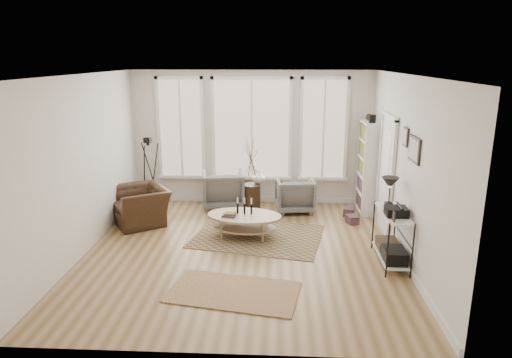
# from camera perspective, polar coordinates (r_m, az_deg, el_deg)

# --- Properties ---
(room) EXTENTS (5.50, 5.54, 2.90)m
(room) POSITION_cam_1_polar(r_m,az_deg,el_deg) (7.33, -1.63, 1.31)
(room) COLOR #A17F53
(room) RESTS_ON ground
(bay_window) EXTENTS (4.14, 0.12, 2.24)m
(bay_window) POSITION_cam_1_polar(r_m,az_deg,el_deg) (9.93, -0.54, 6.02)
(bay_window) COLOR tan
(bay_window) RESTS_ON ground
(door) EXTENTS (0.09, 1.06, 2.22)m
(door) POSITION_cam_1_polar(r_m,az_deg,el_deg) (8.70, 15.97, 0.88)
(door) COLOR white
(door) RESTS_ON ground
(bookcase) EXTENTS (0.31, 0.85, 2.06)m
(bookcase) POSITION_cam_1_polar(r_m,az_deg,el_deg) (9.74, 13.76, 1.49)
(bookcase) COLOR white
(bookcase) RESTS_ON ground
(low_shelf) EXTENTS (0.38, 1.08, 1.30)m
(low_shelf) POSITION_cam_1_polar(r_m,az_deg,el_deg) (7.50, 16.62, -6.35)
(low_shelf) COLOR white
(low_shelf) RESTS_ON ground
(wall_art) EXTENTS (0.04, 0.88, 0.44)m
(wall_art) POSITION_cam_1_polar(r_m,az_deg,el_deg) (7.21, 18.91, 3.92)
(wall_art) COLOR black
(wall_art) RESTS_ON ground
(rug_main) EXTENTS (2.53, 2.10, 0.01)m
(rug_main) POSITION_cam_1_polar(r_m,az_deg,el_deg) (8.37, 0.27, -7.14)
(rug_main) COLOR brown
(rug_main) RESTS_ON ground
(rug_runner) EXTENTS (1.93, 1.30, 0.01)m
(rug_runner) POSITION_cam_1_polar(r_m,az_deg,el_deg) (6.52, -2.80, -13.88)
(rug_runner) COLOR brown
(rug_runner) RESTS_ON ground
(coffee_table) EXTENTS (1.44, 1.02, 0.62)m
(coffee_table) POSITION_cam_1_polar(r_m,az_deg,el_deg) (8.23, -1.52, -5.10)
(coffee_table) COLOR tan
(coffee_table) RESTS_ON ground
(armchair_left) EXTENTS (0.98, 1.01, 0.80)m
(armchair_left) POSITION_cam_1_polar(r_m,az_deg,el_deg) (9.87, -4.10, -1.26)
(armchair_left) COLOR slate
(armchair_left) RESTS_ON ground
(armchair_right) EXTENTS (0.85, 0.87, 0.72)m
(armchair_right) POSITION_cam_1_polar(r_m,az_deg,el_deg) (9.63, 4.87, -1.96)
(armchair_right) COLOR slate
(armchair_right) RESTS_ON ground
(side_table) EXTENTS (0.37, 0.37, 1.56)m
(side_table) POSITION_cam_1_polar(r_m,az_deg,el_deg) (9.56, -0.55, 0.41)
(side_table) COLOR #352115
(side_table) RESTS_ON ground
(vase) EXTENTS (0.28, 0.28, 0.28)m
(vase) POSITION_cam_1_polar(r_m,az_deg,el_deg) (9.70, 0.38, 0.29)
(vase) COLOR silver
(vase) RESTS_ON side_table
(accent_chair) EXTENTS (1.44, 1.40, 0.71)m
(accent_chair) POSITION_cam_1_polar(r_m,az_deg,el_deg) (9.20, -14.27, -3.23)
(accent_chair) COLOR #352115
(accent_chair) RESTS_ON ground
(tripod_camera) EXTENTS (0.54, 0.54, 1.53)m
(tripod_camera) POSITION_cam_1_polar(r_m,az_deg,el_deg) (9.98, -13.12, 0.37)
(tripod_camera) COLOR black
(tripod_camera) RESTS_ON ground
(book_stack_near) EXTENTS (0.27, 0.31, 0.17)m
(book_stack_near) POSITION_cam_1_polar(r_m,az_deg,el_deg) (9.59, 11.54, -4.01)
(book_stack_near) COLOR maroon
(book_stack_near) RESTS_ON ground
(book_stack_far) EXTENTS (0.26, 0.30, 0.16)m
(book_stack_far) POSITION_cam_1_polar(r_m,az_deg,el_deg) (9.17, 11.94, -4.97)
(book_stack_far) COLOR maroon
(book_stack_far) RESTS_ON ground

